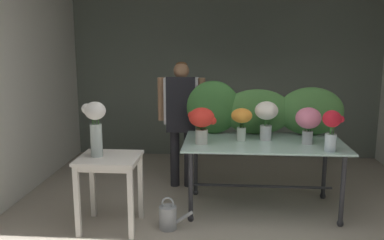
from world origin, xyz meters
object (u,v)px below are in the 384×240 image
at_px(vase_ivory_carnations, 266,116).
at_px(vase_scarlet_snapdragons, 202,121).
at_px(vase_rosy_dahlias, 308,121).
at_px(vase_crimson_hydrangea, 331,127).
at_px(side_table_white, 109,168).
at_px(vase_sunset_roses, 242,119).
at_px(vase_white_roses_tall, 95,124).
at_px(display_table_glass, 263,152).
at_px(florist, 181,111).
at_px(watering_can, 168,217).

bearing_deg(vase_ivory_carnations, vase_scarlet_snapdragons, -162.53).
height_order(vase_rosy_dahlias, vase_crimson_hydrangea, vase_crimson_hydrangea).
distance_m(side_table_white, vase_scarlet_snapdragons, 1.09).
bearing_deg(vase_sunset_roses, vase_rosy_dahlias, -7.90).
bearing_deg(vase_sunset_roses, vase_white_roses_tall, -157.74).
relative_size(display_table_glass, vase_crimson_hydrangea, 4.19).
relative_size(florist, watering_can, 4.65).
relative_size(side_table_white, vase_scarlet_snapdragons, 1.90).
xyz_separation_m(vase_rosy_dahlias, vase_white_roses_tall, (-2.18, -0.50, 0.03)).
height_order(side_table_white, watering_can, side_table_white).
bearing_deg(side_table_white, vase_scarlet_snapdragons, 25.34).
xyz_separation_m(side_table_white, watering_can, (0.59, -0.00, -0.51)).
bearing_deg(vase_white_roses_tall, display_table_glass, 18.72).
xyz_separation_m(vase_sunset_roses, watering_can, (-0.75, -0.60, -0.91)).
height_order(florist, vase_scarlet_snapdragons, florist).
distance_m(vase_rosy_dahlias, vase_white_roses_tall, 2.24).
bearing_deg(vase_crimson_hydrangea, display_table_glass, 150.68).
bearing_deg(vase_scarlet_snapdragons, display_table_glass, 12.48).
distance_m(side_table_white, vase_ivory_carnations, 1.80).
xyz_separation_m(display_table_glass, vase_rosy_dahlias, (0.46, -0.08, 0.38)).
xyz_separation_m(vase_rosy_dahlias, vase_sunset_roses, (-0.71, 0.10, -0.02)).
bearing_deg(watering_can, vase_ivory_carnations, 32.64).
relative_size(vase_sunset_roses, watering_can, 1.05).
relative_size(side_table_white, florist, 0.46).
distance_m(vase_ivory_carnations, vase_scarlet_snapdragons, 0.75).
relative_size(vase_ivory_carnations, vase_scarlet_snapdragons, 1.11).
xyz_separation_m(side_table_white, vase_white_roses_tall, (-0.13, -0.00, 0.45)).
bearing_deg(vase_crimson_hydrangea, vase_white_roses_tall, -174.53).
relative_size(vase_crimson_hydrangea, watering_can, 1.20).
height_order(vase_ivory_carnations, vase_white_roses_tall, vase_white_roses_tall).
relative_size(side_table_white, vase_sunset_roses, 2.05).
distance_m(side_table_white, watering_can, 0.78).
relative_size(display_table_glass, vase_ivory_carnations, 4.00).
bearing_deg(watering_can, florist, 89.59).
height_order(vase_ivory_carnations, vase_crimson_hydrangea, vase_ivory_carnations).
bearing_deg(display_table_glass, side_table_white, -159.93).
relative_size(florist, vase_crimson_hydrangea, 3.89).
relative_size(display_table_glass, vase_scarlet_snapdragons, 4.43).
xyz_separation_m(vase_sunset_roses, vase_crimson_hydrangea, (0.88, -0.38, 0.01)).
bearing_deg(vase_ivory_carnations, vase_white_roses_tall, -159.45).
bearing_deg(vase_sunset_roses, vase_scarlet_snapdragons, -158.54).
distance_m(display_table_glass, vase_crimson_hydrangea, 0.82).
bearing_deg(side_table_white, vase_crimson_hydrangea, 5.76).
bearing_deg(side_table_white, vase_ivory_carnations, 21.99).
distance_m(vase_ivory_carnations, vase_crimson_hydrangea, 0.74).
relative_size(florist, vase_rosy_dahlias, 4.07).
bearing_deg(vase_rosy_dahlias, vase_ivory_carnations, 160.78).
bearing_deg(side_table_white, florist, 64.41).
height_order(vase_sunset_roses, watering_can, vase_sunset_roses).
height_order(vase_ivory_carnations, watering_can, vase_ivory_carnations).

